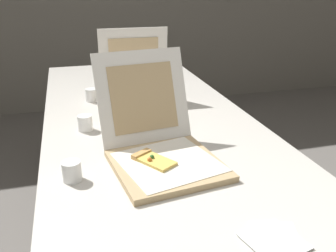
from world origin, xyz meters
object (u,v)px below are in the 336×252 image
(napkin_pile, at_px, (275,239))
(cup_white_mid, at_px, (85,123))
(cup_white_far, at_px, (91,95))
(pizza_box_front, at_px, (161,149))
(cup_white_near_left, at_px, (72,171))
(table, at_px, (153,133))
(pizza_box_middle, at_px, (139,97))

(napkin_pile, bearing_deg, cup_white_mid, 115.86)
(napkin_pile, bearing_deg, cup_white_far, 105.80)
(napkin_pile, bearing_deg, pizza_box_front, 109.43)
(pizza_box_front, bearing_deg, cup_white_near_left, -178.53)
(cup_white_far, bearing_deg, cup_white_near_left, -98.88)
(cup_white_far, bearing_deg, table, -59.55)
(pizza_box_middle, distance_m, cup_white_near_left, 0.72)
(pizza_box_middle, relative_size, cup_white_mid, 5.62)
(cup_white_mid, bearing_deg, cup_white_near_left, -99.35)
(table, distance_m, napkin_pile, 0.84)
(pizza_box_front, relative_size, cup_white_mid, 7.73)
(pizza_box_front, xyz_separation_m, pizza_box_middle, (0.04, 0.59, 0.00))
(cup_white_mid, distance_m, cup_white_near_left, 0.41)
(table, xyz_separation_m, cup_white_mid, (-0.29, 0.00, 0.08))
(table, height_order, cup_white_near_left, cup_white_near_left)
(table, bearing_deg, napkin_pile, -82.13)
(pizza_box_front, relative_size, cup_white_near_left, 7.73)
(pizza_box_middle, height_order, cup_white_near_left, pizza_box_middle)
(cup_white_mid, height_order, napkin_pile, cup_white_mid)
(pizza_box_front, distance_m, cup_white_near_left, 0.31)
(cup_white_far, height_order, napkin_pile, cup_white_far)
(table, relative_size, cup_white_mid, 37.57)
(cup_white_far, bearing_deg, pizza_box_middle, -36.23)
(cup_white_near_left, distance_m, napkin_pile, 0.64)
(pizza_box_middle, bearing_deg, pizza_box_front, -92.73)
(cup_white_mid, xyz_separation_m, cup_white_near_left, (-0.07, -0.41, 0.00))
(pizza_box_front, xyz_separation_m, cup_white_near_left, (-0.30, -0.05, -0.02))
(cup_white_near_left, bearing_deg, pizza_box_front, 8.82)
(cup_white_mid, height_order, cup_white_far, same)
(pizza_box_middle, height_order, napkin_pile, pizza_box_middle)
(cup_white_far, relative_size, napkin_pile, 0.39)
(table, bearing_deg, pizza_box_middle, 92.92)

